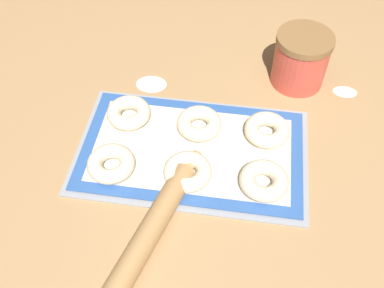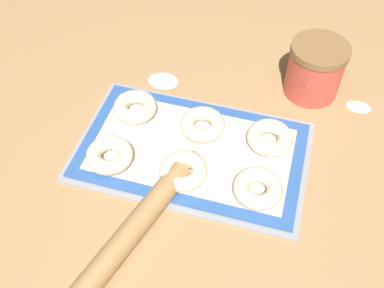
{
  "view_description": "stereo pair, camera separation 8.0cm",
  "coord_description": "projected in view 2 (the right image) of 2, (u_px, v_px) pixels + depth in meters",
  "views": [
    {
      "loc": [
        0.08,
        -0.59,
        0.77
      ],
      "look_at": [
        -0.01,
        0.01,
        0.03
      ],
      "focal_mm": 42.0,
      "sensor_mm": 36.0,
      "label": 1
    },
    {
      "loc": [
        0.16,
        -0.57,
        0.77
      ],
      "look_at": [
        -0.01,
        0.01,
        0.03
      ],
      "focal_mm": 42.0,
      "sensor_mm": 36.0,
      "label": 2
    }
  ],
  "objects": [
    {
      "name": "bagel_front_right",
      "position": [
        258.0,
        188.0,
        0.89
      ],
      "size": [
        0.1,
        0.1,
        0.03
      ],
      "color": "beige",
      "rests_on": "baking_mat"
    },
    {
      "name": "baking_tray",
      "position": [
        192.0,
        151.0,
        0.98
      ],
      "size": [
        0.5,
        0.31,
        0.01
      ],
      "color": "#93969B",
      "rests_on": "ground_plane"
    },
    {
      "name": "ground_plane",
      "position": [
        194.0,
        157.0,
        0.97
      ],
      "size": [
        2.8,
        2.8,
        0.0
      ],
      "primitive_type": "plane",
      "color": "#A87F51"
    },
    {
      "name": "baking_mat",
      "position": [
        192.0,
        149.0,
        0.97
      ],
      "size": [
        0.48,
        0.28,
        0.0
      ],
      "color": "#2D569E",
      "rests_on": "baking_tray"
    },
    {
      "name": "rolling_pin",
      "position": [
        131.0,
        233.0,
        0.83
      ],
      "size": [
        0.15,
        0.43,
        0.05
      ],
      "color": "#AD7F4C",
      "rests_on": "ground_plane"
    },
    {
      "name": "flour_patch_far",
      "position": [
        359.0,
        106.0,
        1.06
      ],
      "size": [
        0.06,
        0.04,
        0.0
      ],
      "color": "white",
      "rests_on": "ground_plane"
    },
    {
      "name": "bagel_front_center",
      "position": [
        183.0,
        171.0,
        0.91
      ],
      "size": [
        0.1,
        0.1,
        0.03
      ],
      "color": "beige",
      "rests_on": "baking_mat"
    },
    {
      "name": "flour_canister",
      "position": [
        315.0,
        69.0,
        1.05
      ],
      "size": [
        0.13,
        0.13,
        0.13
      ],
      "color": "#DB4C3D",
      "rests_on": "ground_plane"
    },
    {
      "name": "bagel_back_center",
      "position": [
        203.0,
        124.0,
        0.99
      ],
      "size": [
        0.1,
        0.1,
        0.03
      ],
      "color": "beige",
      "rests_on": "baking_mat"
    },
    {
      "name": "flour_patch_near",
      "position": [
        163.0,
        81.0,
        1.12
      ],
      "size": [
        0.08,
        0.06,
        0.0
      ],
      "color": "white",
      "rests_on": "ground_plane"
    },
    {
      "name": "bagel_back_left",
      "position": [
        135.0,
        107.0,
        1.03
      ],
      "size": [
        0.1,
        0.1,
        0.03
      ],
      "color": "beige",
      "rests_on": "baking_mat"
    },
    {
      "name": "bagel_front_left",
      "position": [
        110.0,
        155.0,
        0.94
      ],
      "size": [
        0.1,
        0.1,
        0.03
      ],
      "color": "beige",
      "rests_on": "baking_mat"
    },
    {
      "name": "bagel_back_right",
      "position": [
        270.0,
        138.0,
        0.97
      ],
      "size": [
        0.1,
        0.1,
        0.03
      ],
      "color": "beige",
      "rests_on": "baking_mat"
    }
  ]
}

